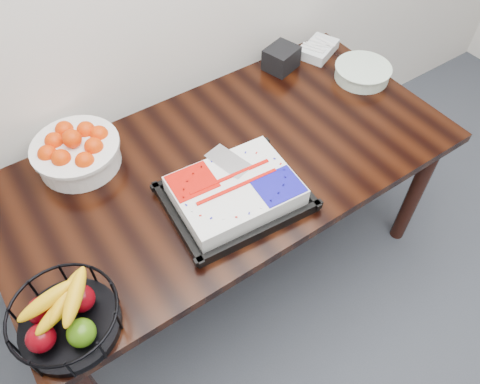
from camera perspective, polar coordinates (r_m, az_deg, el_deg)
table at (r=1.89m, az=-1.46°, el=2.23°), size 1.80×0.90×0.75m
cake_tray at (r=1.65m, az=-0.59°, el=-0.09°), size 0.51×0.41×0.10m
tangerine_bowl at (r=1.85m, az=-19.46°, el=5.21°), size 0.33×0.33×0.21m
fruit_basket at (r=1.47m, az=-20.51°, el=-14.11°), size 0.32×0.32×0.17m
plate_stack at (r=2.25m, az=14.69°, el=13.92°), size 0.25×0.25×0.06m
fork_bag at (r=2.37m, az=9.62°, el=16.84°), size 0.22×0.19×0.06m
napkin_box at (r=2.24m, az=5.05°, el=15.93°), size 0.17×0.16×0.10m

